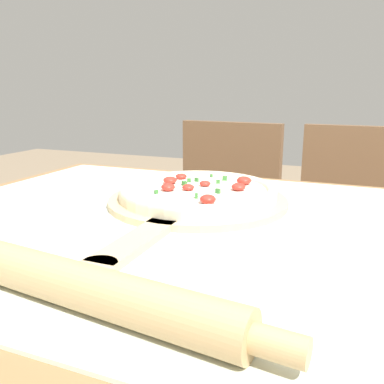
% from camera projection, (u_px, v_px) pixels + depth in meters
% --- Properties ---
extents(dining_table, '(1.11, 0.84, 0.78)m').
position_uv_depth(dining_table, '(198.00, 297.00, 0.71)').
color(dining_table, olive).
rests_on(dining_table, ground_plane).
extents(towel_cloth, '(1.03, 0.76, 0.00)m').
position_uv_depth(towel_cloth, '(198.00, 224.00, 0.68)').
color(towel_cloth, silver).
rests_on(towel_cloth, dining_table).
extents(pizza_peel, '(0.35, 0.53, 0.01)m').
position_uv_depth(pizza_peel, '(194.00, 203.00, 0.77)').
color(pizza_peel, '#D6B784').
rests_on(pizza_peel, towel_cloth).
extents(pizza, '(0.30, 0.30, 0.04)m').
position_uv_depth(pizza, '(198.00, 191.00, 0.79)').
color(pizza, beige).
rests_on(pizza, pizza_peel).
extents(rolling_pin, '(0.41, 0.08, 0.05)m').
position_uv_depth(rolling_pin, '(96.00, 291.00, 0.40)').
color(rolling_pin, tan).
rests_on(rolling_pin, towel_cloth).
extents(chair_left, '(0.43, 0.43, 0.89)m').
position_uv_depth(chair_left, '(220.00, 228.00, 1.48)').
color(chair_left, brown).
rests_on(chair_left, ground_plane).
extents(chair_right, '(0.41, 0.41, 0.89)m').
position_uv_depth(chair_right, '(353.00, 245.00, 1.31)').
color(chair_right, brown).
rests_on(chair_right, ground_plane).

